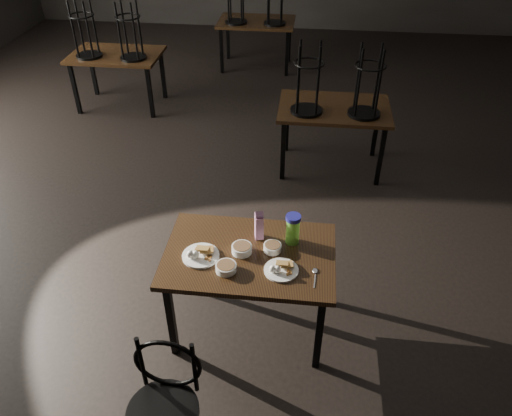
# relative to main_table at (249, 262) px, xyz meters

# --- Properties ---
(main_table) EXTENTS (1.20, 0.80, 0.75)m
(main_table) POSITION_rel_main_table_xyz_m (0.00, 0.00, 0.00)
(main_table) COLOR black
(main_table) RESTS_ON ground
(plate_left) EXTENTS (0.26, 0.26, 0.08)m
(plate_left) POSITION_rel_main_table_xyz_m (-0.33, -0.07, 0.10)
(plate_left) COLOR white
(plate_left) RESTS_ON main_table
(plate_right) EXTENTS (0.23, 0.23, 0.08)m
(plate_right) POSITION_rel_main_table_xyz_m (0.23, -0.15, 0.10)
(plate_right) COLOR white
(plate_right) RESTS_ON main_table
(bowl_near) EXTENTS (0.14, 0.14, 0.06)m
(bowl_near) POSITION_rel_main_table_xyz_m (-0.05, 0.01, 0.11)
(bowl_near) COLOR white
(bowl_near) RESTS_ON main_table
(bowl_far) EXTENTS (0.13, 0.13, 0.05)m
(bowl_far) POSITION_rel_main_table_xyz_m (0.16, 0.05, 0.11)
(bowl_far) COLOR white
(bowl_far) RESTS_ON main_table
(bowl_big) EXTENTS (0.14, 0.14, 0.05)m
(bowl_big) POSITION_rel_main_table_xyz_m (-0.13, -0.19, 0.11)
(bowl_big) COLOR white
(bowl_big) RESTS_ON main_table
(juice_carton) EXTENTS (0.07, 0.07, 0.24)m
(juice_carton) POSITION_rel_main_table_xyz_m (0.05, 0.18, 0.19)
(juice_carton) COLOR #871863
(juice_carton) RESTS_ON main_table
(water_bottle) EXTENTS (0.13, 0.13, 0.24)m
(water_bottle) POSITION_rel_main_table_xyz_m (0.29, 0.16, 0.20)
(water_bottle) COLOR #79E543
(water_bottle) RESTS_ON main_table
(spoon) EXTENTS (0.04, 0.19, 0.01)m
(spoon) POSITION_rel_main_table_xyz_m (0.46, -0.14, 0.08)
(spoon) COLOR silver
(spoon) RESTS_ON main_table
(bentwood_chair) EXTENTS (0.42, 0.42, 0.88)m
(bentwood_chair) POSITION_rel_main_table_xyz_m (-0.36, -1.01, -0.15)
(bentwood_chair) COLOR black
(bentwood_chair) RESTS_ON ground
(bg_table_left) EXTENTS (1.20, 0.80, 1.48)m
(bg_table_left) POSITION_rel_main_table_xyz_m (-2.29, 3.71, 0.08)
(bg_table_left) COLOR black
(bg_table_left) RESTS_ON ground
(bg_table_right) EXTENTS (1.20, 0.80, 1.48)m
(bg_table_right) POSITION_rel_main_table_xyz_m (0.62, 2.40, 0.08)
(bg_table_right) COLOR black
(bg_table_right) RESTS_ON ground
(bg_table_far) EXTENTS (1.20, 0.80, 1.48)m
(bg_table_far) POSITION_rel_main_table_xyz_m (-0.58, 5.40, 0.08)
(bg_table_far) COLOR black
(bg_table_far) RESTS_ON ground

